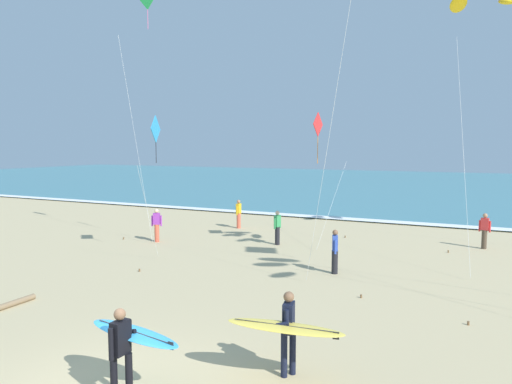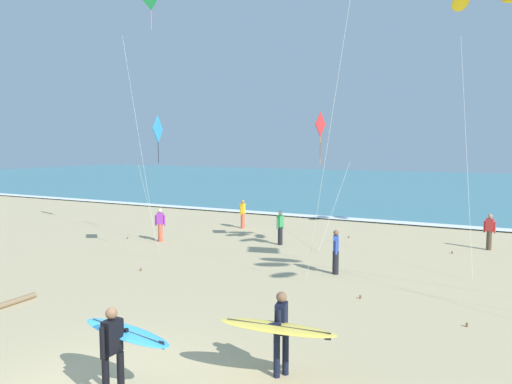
% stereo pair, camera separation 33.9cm
% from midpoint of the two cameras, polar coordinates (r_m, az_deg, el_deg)
% --- Properties ---
extents(ocean_water, '(160.00, 60.00, 0.08)m').
position_cam_midpoint_polar(ocean_water, '(58.71, 21.11, 0.73)').
color(ocean_water, teal).
rests_on(ocean_water, ground).
extents(shoreline_foam, '(160.00, 1.08, 0.01)m').
position_cam_midpoint_polar(shoreline_foam, '(29.51, 14.90, -3.36)').
color(shoreline_foam, white).
rests_on(shoreline_foam, ocean_water).
extents(surfer_lead, '(1.96, 0.94, 1.71)m').
position_cam_midpoint_polar(surfer_lead, '(9.28, -15.02, -16.77)').
color(surfer_lead, black).
rests_on(surfer_lead, ground).
extents(surfer_trailing, '(2.33, 1.15, 1.71)m').
position_cam_midpoint_polar(surfer_trailing, '(9.55, 3.87, -15.91)').
color(surfer_trailing, black).
rests_on(surfer_trailing, ground).
extents(kite_diamond_emerald_far, '(2.76, 0.42, 12.11)m').
position_cam_midpoint_polar(kite_diamond_emerald_far, '(23.36, -12.11, 21.57)').
color(kite_diamond_emerald_far, green).
rests_on(kite_diamond_emerald_far, ground).
extents(kite_diamond_cobalt_distant, '(0.84, 2.45, 5.74)m').
position_cam_midpoint_polar(kite_diamond_cobalt_distant, '(19.30, -11.23, 6.80)').
color(kite_diamond_cobalt_distant, '#2D99DB').
rests_on(kite_diamond_cobalt_distant, ground).
extents(kite_diamond_scarlet_outer, '(0.32, 4.25, 5.95)m').
position_cam_midpoint_polar(kite_diamond_scarlet_outer, '(20.40, 8.34, 7.26)').
color(kite_diamond_scarlet_outer, red).
rests_on(kite_diamond_scarlet_outer, ground).
extents(bystander_purple_top, '(0.45, 0.30, 1.59)m').
position_cam_midpoint_polar(bystander_purple_top, '(23.16, -10.99, -3.85)').
color(bystander_purple_top, '#D8593F').
rests_on(bystander_purple_top, ground).
extents(bystander_blue_top, '(0.28, 0.47, 1.59)m').
position_cam_midpoint_polar(bystander_blue_top, '(17.26, 10.08, -7.04)').
color(bystander_blue_top, black).
rests_on(bystander_blue_top, ground).
extents(bystander_green_top, '(0.25, 0.49, 1.59)m').
position_cam_midpoint_polar(bystander_green_top, '(22.00, 3.36, -4.25)').
color(bystander_green_top, black).
rests_on(bystander_green_top, ground).
extents(bystander_yellow_top, '(0.22, 0.50, 1.59)m').
position_cam_midpoint_polar(bystander_yellow_top, '(26.41, -1.24, -2.61)').
color(bystander_yellow_top, '#D8593F').
rests_on(bystander_yellow_top, ground).
extents(bystander_red_top, '(0.49, 0.24, 1.59)m').
position_cam_midpoint_polar(bystander_red_top, '(23.35, 26.53, -4.26)').
color(bystander_red_top, '#4C3D2D').
rests_on(bystander_red_top, ground).
extents(driftwood_log, '(0.19, 1.27, 0.17)m').
position_cam_midpoint_polar(driftwood_log, '(15.63, -26.22, -11.61)').
color(driftwood_log, '#846B4C').
rests_on(driftwood_log, ground).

